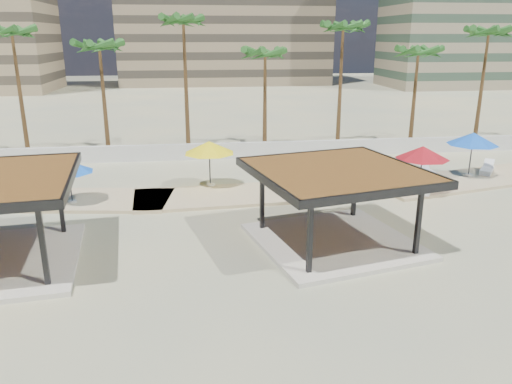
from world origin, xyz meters
TOP-DOWN VIEW (x-y plane):
  - ground at (0.00, 0.00)m, footprint 200.00×200.00m
  - promenade at (2.00, 7.67)m, footprint 44.45×7.97m
  - boundary_wall at (0.00, 16.00)m, footprint 56.00×0.30m
  - building_mid at (4.00, 78.00)m, footprint 38.00×16.00m
  - pavilion_central at (3.32, -0.40)m, footprint 8.09×8.09m
  - umbrella_a at (-11.93, 6.75)m, footprint 3.07×3.07m
  - umbrella_b at (-1.71, 8.69)m, footprint 3.84×3.84m
  - umbrella_c at (10.07, 5.80)m, footprint 3.84×3.84m
  - umbrella_d at (14.71, 8.66)m, footprint 3.60×3.60m
  - umbrella_f at (-9.17, 6.37)m, footprint 3.13×3.13m
  - lounger_a at (-12.24, 8.19)m, footprint 0.94×2.23m
  - lounger_b at (10.48, 5.84)m, footprint 1.57×1.96m
  - lounger_c at (12.23, 9.24)m, footprint 0.71×1.90m
  - lounger_d at (16.30, 9.24)m, footprint 1.73×1.93m
  - palm_b at (-15.00, 18.70)m, footprint 3.00×3.00m
  - palm_c at (-9.00, 18.10)m, footprint 3.00×3.00m
  - palm_d at (-3.00, 18.90)m, footprint 3.00×3.00m
  - palm_e at (3.00, 18.40)m, footprint 3.00×3.00m
  - palm_f at (9.00, 18.60)m, footprint 3.00×3.00m
  - palm_g at (15.00, 18.20)m, footprint 3.00×3.00m
  - palm_h at (21.00, 18.80)m, footprint 3.00×3.00m

SIDE VIEW (x-z plane):
  - ground at x=0.00m, z-range 0.00..0.00m
  - promenade at x=2.00m, z-range -0.06..0.18m
  - lounger_c at x=12.23m, z-range 0.00..0.70m
  - lounger_b at x=10.48m, z-range -0.01..0.72m
  - lounger_d at x=16.30m, z-range -0.01..0.73m
  - lounger_a at x=-12.24m, z-range -0.03..0.79m
  - boundary_wall at x=0.00m, z-range 0.00..1.20m
  - pavilion_central at x=3.32m, z-range 0.33..3.75m
  - umbrella_a at x=-11.93m, z-range 0.99..3.26m
  - umbrella_f at x=-9.17m, z-range 1.00..3.30m
  - umbrella_c at x=10.07m, z-range 1.14..3.81m
  - umbrella_b at x=-1.71m, z-range 1.14..3.81m
  - umbrella_d at x=14.71m, z-range 1.18..3.97m
  - palm_e at x=3.00m, z-range 3.04..11.33m
  - palm_g at x=15.00m, z-range 3.07..11.44m
  - palm_c at x=-9.00m, z-range 3.29..12.15m
  - palm_b at x=-15.00m, z-range 3.71..13.53m
  - palm_h at x=21.00m, z-range 3.72..13.55m
  - palm_f at x=9.00m, z-range 3.87..14.05m
  - palm_d at x=-3.00m, z-range 4.06..14.66m
  - building_mid at x=4.00m, z-range -0.93..29.47m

